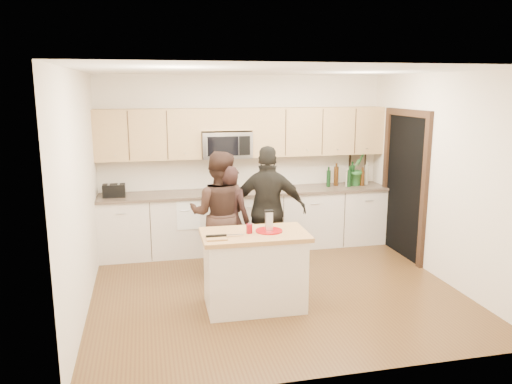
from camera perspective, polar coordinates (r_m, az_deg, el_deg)
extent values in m
plane|color=brown|center=(6.45, 2.14, -11.04)|extent=(4.50, 4.50, 0.00)
cube|color=silver|center=(7.98, -1.45, 3.51)|extent=(4.50, 0.02, 2.70)
cube|color=silver|center=(4.20, 9.26, -4.31)|extent=(4.50, 0.02, 2.70)
cube|color=silver|center=(5.90, -19.39, -0.15)|extent=(0.02, 4.00, 2.70)
cube|color=silver|center=(6.97, 20.43, 1.54)|extent=(0.02, 4.00, 2.70)
cube|color=white|center=(5.94, 2.35, 13.70)|extent=(4.50, 4.00, 0.02)
cube|color=beige|center=(7.86, -0.97, -3.32)|extent=(4.50, 0.62, 0.90)
cube|color=brown|center=(7.74, -0.97, 0.02)|extent=(4.50, 0.66, 0.04)
cube|color=tan|center=(7.61, -12.25, 6.44)|extent=(1.55, 0.33, 0.75)
cube|color=tan|center=(8.07, 6.97, 6.92)|extent=(2.17, 0.33, 0.75)
cube|color=tan|center=(7.69, -3.52, 8.31)|extent=(0.78, 0.33, 0.33)
cube|color=silver|center=(7.69, -3.45, 5.43)|extent=(0.76, 0.40, 0.40)
cube|color=black|center=(7.47, -3.80, 5.24)|extent=(0.47, 0.01, 0.29)
cube|color=black|center=(7.53, -1.30, 5.32)|extent=(0.17, 0.01, 0.29)
cube|color=black|center=(7.77, 16.62, 0.55)|extent=(0.02, 1.05, 2.10)
cube|color=black|center=(7.28, 18.68, -0.33)|extent=(0.06, 0.10, 2.10)
cube|color=black|center=(8.26, 14.58, 1.31)|extent=(0.06, 0.10, 2.10)
cube|color=black|center=(7.63, 16.99, 8.67)|extent=(0.06, 1.25, 0.10)
cube|color=black|center=(8.56, 11.50, 3.38)|extent=(0.30, 0.03, 0.38)
cube|color=tan|center=(8.55, 11.55, 3.36)|extent=(0.24, 0.00, 0.32)
cube|color=white|center=(7.37, -7.74, -2.46)|extent=(0.34, 0.01, 0.48)
cube|color=white|center=(7.60, -7.99, -0.20)|extent=(0.34, 0.60, 0.01)
cube|color=beige|center=(5.81, -0.17, -9.17)|extent=(1.12, 0.67, 0.85)
cube|color=#AA7747|center=(5.66, -0.17, -4.91)|extent=(1.21, 0.72, 0.05)
cylinder|color=#9C0E0F|center=(5.70, 1.49, -4.44)|extent=(0.31, 0.31, 0.02)
cube|color=silver|center=(5.67, 1.49, -3.33)|extent=(0.08, 0.06, 0.21)
cube|color=black|center=(5.64, 1.49, -2.19)|extent=(0.10, 0.07, 0.02)
cylinder|color=maroon|center=(5.62, -0.78, -4.22)|extent=(0.07, 0.07, 0.11)
cube|color=#AA7747|center=(5.44, -4.55, -5.29)|extent=(0.23, 0.18, 0.02)
cube|color=black|center=(5.46, -4.57, -5.01)|extent=(0.23, 0.04, 0.02)
cube|color=silver|center=(5.51, -2.55, -4.91)|extent=(0.22, 0.03, 0.01)
cube|color=black|center=(7.57, -15.92, 0.16)|extent=(0.32, 0.20, 0.18)
cube|color=silver|center=(7.56, -16.49, 0.84)|extent=(0.03, 0.14, 0.00)
cube|color=silver|center=(7.55, -15.43, 0.89)|extent=(0.03, 0.14, 0.00)
cylinder|color=black|center=(8.09, 8.29, 1.74)|extent=(0.07, 0.07, 0.33)
cylinder|color=#3A200A|center=(8.22, 9.15, 2.02)|extent=(0.08, 0.08, 0.37)
cylinder|color=tan|center=(8.17, 10.45, 1.72)|extent=(0.07, 0.07, 0.31)
cylinder|color=black|center=(8.24, 10.93, 2.07)|extent=(0.07, 0.07, 0.40)
cylinder|color=#3A200A|center=(8.28, 12.07, 1.75)|extent=(0.07, 0.07, 0.30)
cylinder|color=tan|center=(8.40, 12.52, 2.15)|extent=(0.07, 0.07, 0.38)
cylinder|color=black|center=(8.14, 10.61, 1.74)|extent=(0.07, 0.07, 0.33)
imported|color=#2A692D|center=(8.28, 11.46, 2.62)|extent=(0.37, 0.34, 0.54)
imported|color=black|center=(6.70, -3.04, -3.30)|extent=(0.66, 0.58, 1.52)
imported|color=black|center=(6.71, -4.24, -2.52)|extent=(0.99, 0.88, 1.69)
imported|color=black|center=(6.80, 1.44, -2.06)|extent=(1.10, 0.69, 1.75)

